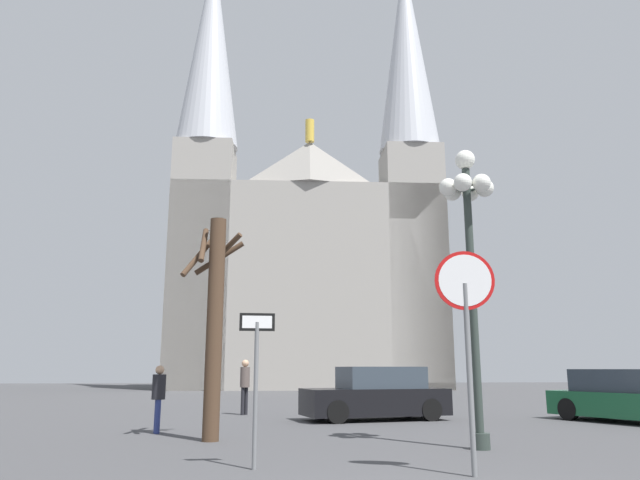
# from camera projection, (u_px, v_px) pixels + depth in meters

# --- Properties ---
(cathedral) EXTENTS (21.20, 11.12, 37.30)m
(cathedral) POSITION_uv_depth(u_px,v_px,m) (308.00, 242.00, 47.62)
(cathedral) COLOR gray
(cathedral) RESTS_ON ground
(stop_sign) EXTENTS (0.89, 0.17, 3.25)m
(stop_sign) POSITION_uv_depth(u_px,v_px,m) (466.00, 312.00, 8.87)
(stop_sign) COLOR slate
(stop_sign) RESTS_ON ground
(one_way_arrow_sign) EXTENTS (0.56, 0.07, 2.37)m
(one_way_arrow_sign) POSITION_uv_depth(u_px,v_px,m) (256.00, 369.00, 9.29)
(one_way_arrow_sign) COLOR slate
(one_way_arrow_sign) RESTS_ON ground
(street_lamp) EXTENTS (1.15, 1.05, 5.99)m
(street_lamp) POSITION_uv_depth(u_px,v_px,m) (469.00, 229.00, 12.12)
(street_lamp) COLOR #2D3833
(street_lamp) RESTS_ON ground
(bare_tree) EXTENTS (1.39, 1.17, 4.82)m
(bare_tree) POSITION_uv_depth(u_px,v_px,m) (214.00, 318.00, 13.06)
(bare_tree) COLOR #473323
(bare_tree) RESTS_ON ground
(parked_car_near_green) EXTENTS (3.56, 4.91, 1.49)m
(parked_car_near_green) POSITION_uv_depth(u_px,v_px,m) (631.00, 398.00, 16.87)
(parked_car_near_green) COLOR #1E5B38
(parked_car_near_green) RESTS_ON ground
(parked_car_far_black) EXTENTS (4.53, 2.58, 1.56)m
(parked_car_far_black) POSITION_uv_depth(u_px,v_px,m) (376.00, 395.00, 17.78)
(parked_car_far_black) COLOR black
(parked_car_far_black) RESTS_ON ground
(pedestrian_walking) EXTENTS (0.32, 0.32, 1.57)m
(pedestrian_walking) POSITION_uv_depth(u_px,v_px,m) (159.00, 392.00, 14.18)
(pedestrian_walking) COLOR navy
(pedestrian_walking) RESTS_ON ground
(pedestrian_standing) EXTENTS (0.32, 0.32, 1.79)m
(pedestrian_standing) POSITION_uv_depth(u_px,v_px,m) (245.00, 381.00, 19.85)
(pedestrian_standing) COLOR black
(pedestrian_standing) RESTS_ON ground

